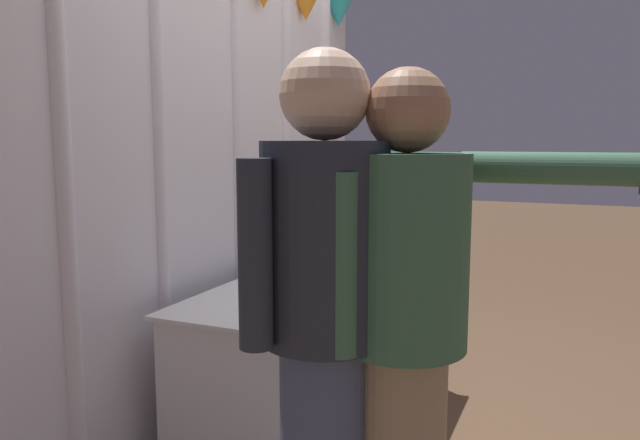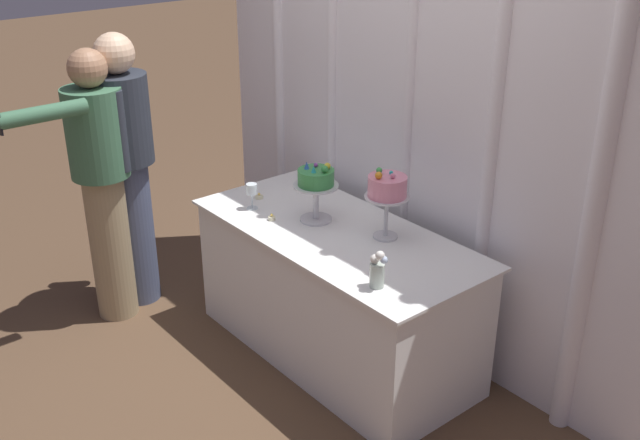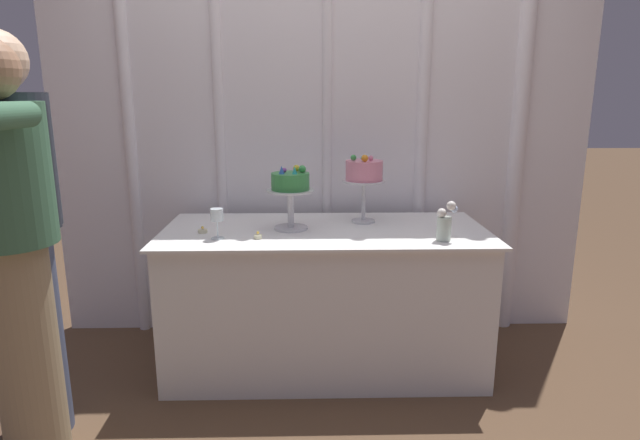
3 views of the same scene
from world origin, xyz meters
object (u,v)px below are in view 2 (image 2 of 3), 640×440
Objects in this scene: flower_vase at (377,271)px; cake_display_nearright at (387,190)px; tealight_near_left at (272,218)px; guest_girl_blue_dress at (101,177)px; wine_glass at (252,190)px; tealight_far_left at (259,197)px; cake_table at (336,293)px; guest_man_pink_jacket at (126,161)px; cake_display_nearleft at (316,182)px.

cake_display_nearright is at bearing 131.97° from flower_vase.
guest_girl_blue_dress reaches higher than tealight_near_left.
wine_glass is 3.11× the size of tealight_far_left.
tealight_far_left is at bearing 51.63° from guest_girl_blue_dress.
cake_table is at bearing 156.87° from flower_vase.
cake_table is 0.69m from cake_display_nearright.
guest_girl_blue_dress reaches higher than cake_display_nearright.
cake_display_nearright is 1.66m from guest_girl_blue_dress.
wine_glass is 3.72× the size of tealight_near_left.
guest_girl_blue_dress reaches higher than tealight_far_left.
guest_man_pink_jacket reaches higher than cake_display_nearright.
cake_table is at bearing 29.01° from tealight_near_left.
wine_glass is at bearing -50.16° from tealight_far_left.
flower_vase is at bearing 10.20° from guest_man_pink_jacket.
cake_display_nearleft is 7.01× the size of tealight_far_left.
tealight_far_left is at bearing 157.45° from tealight_near_left.
cake_display_nearleft is at bearing 8.35° from tealight_far_left.
cake_display_nearright is 2.53× the size of wine_glass.
cake_display_nearright is 0.89m from tealight_far_left.
wine_glass is (-0.74, -0.32, -0.16)m from cake_display_nearright.
cake_table is 4.48× the size of cake_display_nearright.
cake_display_nearleft is (-0.17, 0.00, 0.60)m from cake_table.
cake_display_nearleft is 0.78m from flower_vase.
tealight_near_left is at bearing 176.33° from flower_vase.
wine_glass is at bearing 176.62° from flower_vase.
guest_man_pink_jacket is at bearing -169.80° from flower_vase.
wine_glass is at bearing -152.97° from cake_display_nearleft.
cake_display_nearleft is 0.42m from cake_display_nearright.
tealight_near_left is (-0.15, -0.18, -0.21)m from cake_display_nearleft.
guest_girl_blue_dress is (-1.17, -0.76, 0.52)m from cake_table.
cake_display_nearright reaches higher than cake_display_nearleft.
guest_girl_blue_dress is (-1.73, -0.53, 0.06)m from flower_vase.
cake_display_nearleft is 2.25× the size of wine_glass.
tealight_near_left is (0.29, -0.12, 0.00)m from tealight_far_left.
cake_table is at bearing 33.11° from guest_girl_blue_dress.
wine_glass is at bearing -161.46° from cake_table.
cake_display_nearleft is 0.41m from wine_glass.
guest_girl_blue_dress reaches higher than wine_glass.
cake_table is 1.47m from guest_man_pink_jacket.
tealight_far_left is (-0.09, 0.11, -0.10)m from wine_glass.
guest_man_pink_jacket is (-0.63, -0.50, 0.15)m from tealight_far_left.
cake_display_nearright is 0.23× the size of guest_girl_blue_dress.
guest_girl_blue_dress is at bearing -142.46° from cake_display_nearleft.
cake_display_nearright is 7.87× the size of tealight_far_left.
guest_girl_blue_dress reaches higher than cake_table.
flower_vase is at bearing -8.54° from tealight_far_left.
tealight_near_left is at bearing -148.84° from cake_display_nearright.
tealight_far_left is 0.03× the size of guest_girl_blue_dress.
guest_man_pink_jacket is (-1.08, -0.57, -0.06)m from cake_display_nearleft.
guest_man_pink_jacket is (-0.92, -0.38, 0.15)m from tealight_near_left.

